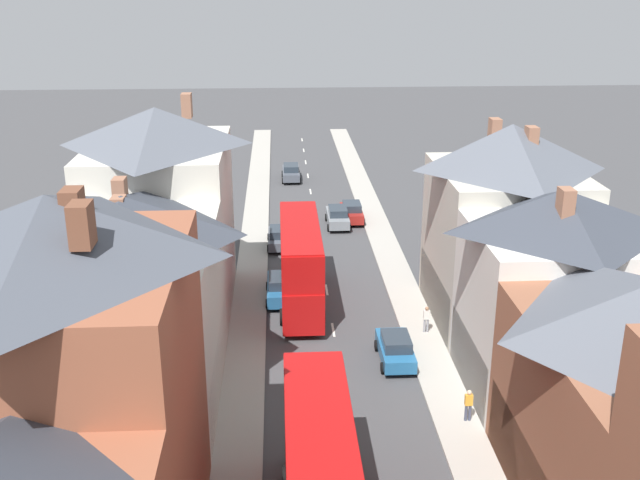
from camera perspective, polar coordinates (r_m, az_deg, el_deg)
The scene contains 14 objects.
pavement_left at distance 52.08m, azimuth -5.25°, elevation -2.98°, with size 2.20×104.00×0.14m, color #A8A399.
pavement_right at distance 52.68m, azimuth 5.91°, elevation -2.73°, with size 2.20×104.00×0.14m, color #A8A399.
centre_line_dashes at distance 50.32m, azimuth 0.51°, elevation -3.81°, with size 0.14×97.80×0.01m.
terrace_row_left at distance 28.17m, azimuth -17.76°, elevation -11.21°, with size 8.00×51.86×13.99m.
double_decker_bus_mid_street at distance 47.25m, azimuth -1.51°, elevation -1.73°, with size 2.74×10.80×5.30m.
car_near_blue at distance 48.60m, azimuth -3.04°, elevation -3.62°, with size 1.90×4.54×1.70m.
car_parked_right_a at distance 58.54m, azimuth -1.84°, elevation 0.47°, with size 1.90×3.83×1.61m.
car_mid_black at distance 76.89m, azimuth -2.23°, elevation 5.19°, with size 1.90×4.51×1.67m.
car_parked_left_b at distance 41.30m, azimuth 5.77°, elevation -8.21°, with size 1.90×4.11×1.61m.
car_mid_white at distance 57.90m, azimuth -3.11°, elevation 0.22°, with size 1.90×4.27×1.58m.
car_far_grey at distance 62.63m, azimuth 1.35°, elevation 1.81°, with size 1.90×4.44×1.68m.
car_parked_right_b at distance 63.90m, azimuth 2.43°, elevation 2.16°, with size 1.90×4.22×1.68m.
pedestrian_mid_left at distance 36.52m, azimuth 11.25°, elevation -12.14°, with size 0.36×0.22×1.61m.
pedestrian_mid_right at distance 44.40m, azimuth 8.12°, elevation -5.90°, with size 0.36×0.22×1.61m.
Camera 1 is at (-3.08, -10.05, 20.05)m, focal length 42.00 mm.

